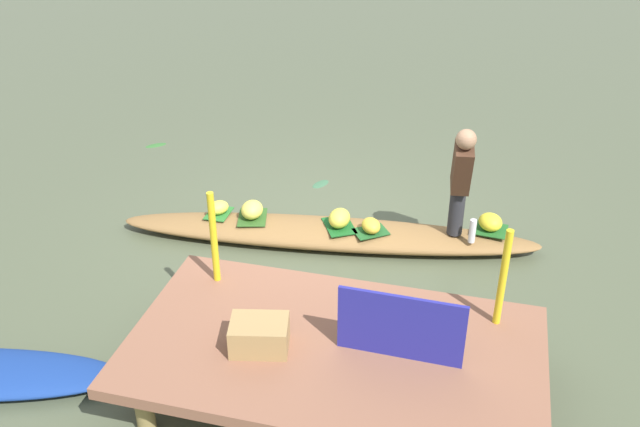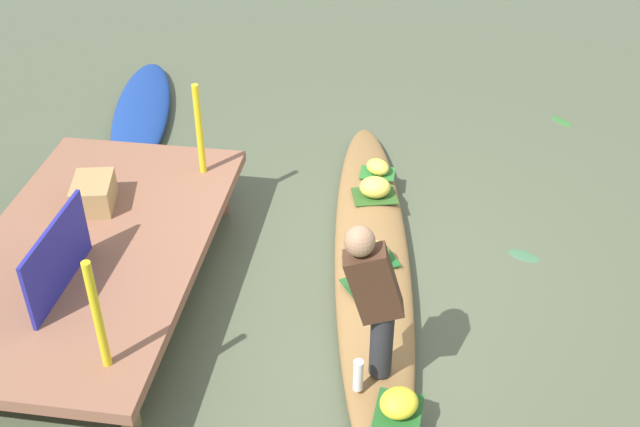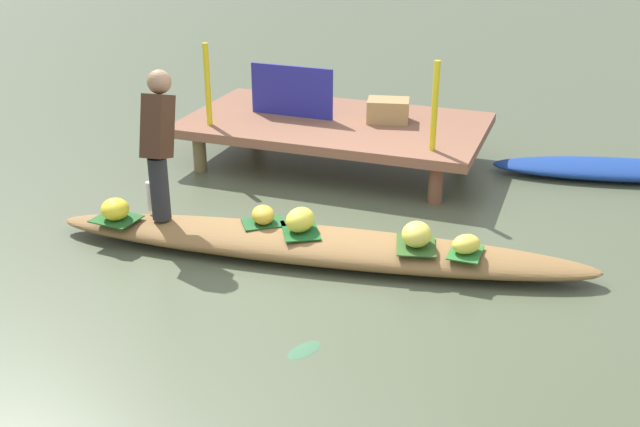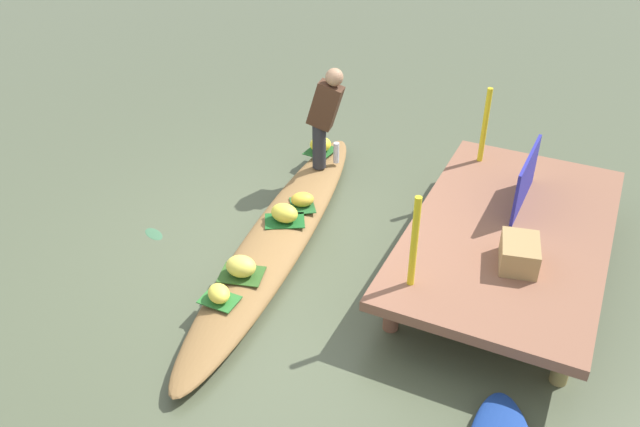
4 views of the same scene
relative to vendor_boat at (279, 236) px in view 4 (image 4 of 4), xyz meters
The scene contains 20 objects.
canal_water 0.11m from the vendor_boat, ahead, with size 40.00×40.00×0.00m, color #4C543D.
dock_platform 2.31m from the vendor_boat, 105.13° to the left, with size 3.20×1.80×0.49m.
vendor_boat is the anchor object (origin of this frame).
leaf_mat_0 0.17m from the vendor_boat, behind, with size 0.41×0.29×0.01m, color #185822.
banana_bunch_0 0.25m from the vendor_boat, behind, with size 0.29×0.22×0.19m, color yellow.
leaf_mat_1 1.73m from the vendor_boat, 169.08° to the right, with size 0.37×0.31×0.01m, color #215B24.
banana_bunch_1 1.74m from the vendor_boat, 169.08° to the right, with size 0.26×0.24×0.18m, color yellow.
leaf_mat_2 0.84m from the vendor_boat, ahead, with size 0.40×0.30×0.01m, color #2D5620.
banana_bunch_2 0.86m from the vendor_boat, ahead, with size 0.29×0.23×0.19m, color #E7D451.
leaf_mat_3 1.23m from the vendor_boat, ahead, with size 0.33×0.24×0.01m, color #296D2B.
banana_bunch_3 1.24m from the vendor_boat, ahead, with size 0.24×0.19×0.15m, color #F1DB4A.
leaf_mat_4 0.49m from the vendor_boat, behind, with size 0.35×0.25×0.01m, color #205625.
banana_bunch_4 0.52m from the vendor_boat, behind, with size 0.25×0.19×0.15m, color gold.
vendor_person 1.57m from the vendor_boat, behind, with size 0.23×0.43×1.25m.
water_bottle 1.54m from the vendor_boat, behind, with size 0.07×0.07×0.26m, color silver.
market_banner 2.55m from the vendor_boat, 116.43° to the left, with size 0.95×0.03×0.55m, color navy.
railing_post_west 2.54m from the vendor_boat, 138.20° to the left, with size 0.06×0.06×0.86m, color yellow.
railing_post_east 1.90m from the vendor_boat, 69.41° to the left, with size 0.06×0.06×0.86m, color yellow.
produce_crate 2.43m from the vendor_boat, 91.23° to the left, with size 0.44×0.32×0.24m, color #A2814E.
drifting_plant_1 1.37m from the vendor_boat, 72.59° to the right, with size 0.28×0.14×0.01m, color #3A6645.
Camera 4 is at (4.84, 2.77, 4.05)m, focal length 36.89 mm.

